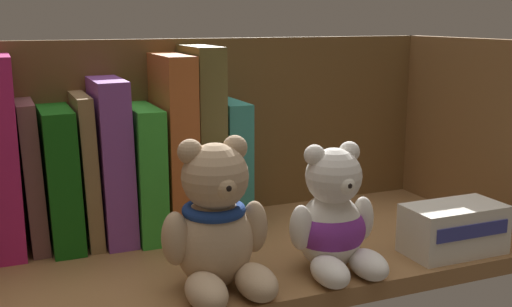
% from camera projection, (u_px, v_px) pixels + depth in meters
% --- Properties ---
extents(shelf_board, '(0.68, 0.29, 0.02)m').
position_uv_depth(shelf_board, '(239.00, 257.00, 0.74)').
color(shelf_board, olive).
rests_on(shelf_board, ground).
extents(shelf_back_panel, '(0.70, 0.01, 0.26)m').
position_uv_depth(shelf_back_panel, '(198.00, 136.00, 0.85)').
color(shelf_back_panel, brown).
rests_on(shelf_back_panel, ground).
extents(shelf_side_panel_right, '(0.02, 0.31, 0.26)m').
position_uv_depth(shelf_side_panel_right, '(476.00, 136.00, 0.84)').
color(shelf_side_panel_right, olive).
rests_on(shelf_side_panel_right, ground).
extents(book_2, '(0.03, 0.12, 0.23)m').
position_uv_depth(book_2, '(1.00, 154.00, 0.72)').
color(book_2, '#BA206A').
rests_on(book_2, shelf_board).
extents(book_3, '(0.02, 0.11, 0.18)m').
position_uv_depth(book_3, '(31.00, 174.00, 0.73)').
color(book_3, brown).
rests_on(book_3, shelf_board).
extents(book_4, '(0.04, 0.14, 0.17)m').
position_uv_depth(book_4, '(59.00, 175.00, 0.75)').
color(book_4, '#145A12').
rests_on(book_4, shelf_board).
extents(book_5, '(0.02, 0.13, 0.18)m').
position_uv_depth(book_5, '(85.00, 167.00, 0.76)').
color(book_5, olive).
rests_on(book_5, shelf_board).
extents(book_6, '(0.04, 0.14, 0.20)m').
position_uv_depth(book_6, '(110.00, 158.00, 0.77)').
color(book_6, purple).
rests_on(book_6, shelf_board).
extents(book_7, '(0.03, 0.15, 0.16)m').
position_uv_depth(book_7, '(141.00, 169.00, 0.78)').
color(book_7, green).
rests_on(book_7, shelf_board).
extents(book_8, '(0.04, 0.15, 0.22)m').
position_uv_depth(book_8, '(169.00, 143.00, 0.79)').
color(book_8, '#B65C29').
rests_on(book_8, shelf_board).
extents(book_9, '(0.03, 0.13, 0.23)m').
position_uv_depth(book_9, '(198.00, 137.00, 0.80)').
color(book_9, brown).
rests_on(book_9, shelf_board).
extents(book_10, '(0.03, 0.12, 0.16)m').
position_uv_depth(book_10, '(225.00, 161.00, 0.83)').
color(book_10, teal).
rests_on(book_10, shelf_board).
extents(teddy_bear_larger, '(0.11, 0.11, 0.15)m').
position_uv_depth(teddy_bear_larger, '(217.00, 226.00, 0.61)').
color(teddy_bear_larger, tan).
rests_on(teddy_bear_larger, shelf_board).
extents(teddy_bear_smaller, '(0.10, 0.11, 0.14)m').
position_uv_depth(teddy_bear_smaller, '(333.00, 222.00, 0.66)').
color(teddy_bear_smaller, white).
rests_on(teddy_bear_smaller, shelf_board).
extents(small_product_box, '(0.12, 0.06, 0.06)m').
position_uv_depth(small_product_box, '(454.00, 229.00, 0.72)').
color(small_product_box, silver).
rests_on(small_product_box, shelf_board).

